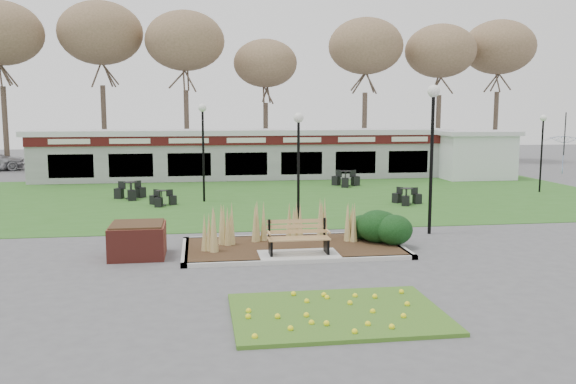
{
  "coord_description": "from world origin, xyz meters",
  "views": [
    {
      "loc": [
        -2.67,
        -16.02,
        4.07
      ],
      "look_at": [
        -0.03,
        2.0,
        1.6
      ],
      "focal_mm": 38.0,
      "sensor_mm": 36.0,
      "label": 1
    }
  ],
  "objects": [
    {
      "name": "food_pavilion",
      "position": [
        0.0,
        19.96,
        1.48
      ],
      "size": [
        24.6,
        3.4,
        2.9
      ],
      "color": "gray",
      "rests_on": "ground"
    },
    {
      "name": "flower_bed",
      "position": [
        0.0,
        -4.6,
        0.07
      ],
      "size": [
        4.2,
        3.0,
        0.16
      ],
      "color": "#32691E",
      "rests_on": "ground"
    },
    {
      "name": "planting_bed",
      "position": [
        1.27,
        1.35,
        0.37
      ],
      "size": [
        6.75,
        3.4,
        1.27
      ],
      "color": "#312413",
      "rests_on": "ground"
    },
    {
      "name": "lamp_post_far_right",
      "position": [
        14.0,
        11.72,
        2.78
      ],
      "size": [
        0.32,
        0.32,
        3.82
      ],
      "color": "black",
      "rests_on": "ground"
    },
    {
      "name": "lamp_post_near_right",
      "position": [
        0.58,
        3.72,
        2.9
      ],
      "size": [
        0.33,
        0.33,
        3.97
      ],
      "color": "black",
      "rests_on": "ground"
    },
    {
      "name": "ground",
      "position": [
        0.0,
        0.0,
        0.0
      ],
      "size": [
        100.0,
        100.0,
        0.0
      ],
      "primitive_type": "plane",
      "color": "#515154",
      "rests_on": "ground"
    },
    {
      "name": "bistro_set_a",
      "position": [
        -5.79,
        12.29,
        0.28
      ],
      "size": [
        1.43,
        1.38,
        0.78
      ],
      "color": "black",
      "rests_on": "ground"
    },
    {
      "name": "brick_planter",
      "position": [
        -4.4,
        1.0,
        0.48
      ],
      "size": [
        1.5,
        1.5,
        0.95
      ],
      "color": "maroon",
      "rests_on": "ground"
    },
    {
      "name": "tree_backdrop",
      "position": [
        0.0,
        28.0,
        8.36
      ],
      "size": [
        47.24,
        5.24,
        10.36
      ],
      "color": "#47382B",
      "rests_on": "ground"
    },
    {
      "name": "park_bench",
      "position": [
        0.0,
        0.25,
        0.59
      ],
      "size": [
        1.7,
        0.66,
        0.93
      ],
      "color": "#B0814F",
      "rests_on": "ground"
    },
    {
      "name": "lamp_post_mid_left",
      "position": [
        -2.47,
        10.97,
        3.15
      ],
      "size": [
        0.36,
        0.36,
        4.33
      ],
      "color": "black",
      "rests_on": "ground"
    },
    {
      "name": "car_black",
      "position": [
        -10.8,
        25.28,
        0.71
      ],
      "size": [
        4.32,
        1.56,
        1.42
      ],
      "primitive_type": "imported",
      "rotation": [
        0.0,
        0.0,
        1.56
      ],
      "color": "black",
      "rests_on": "ground"
    },
    {
      "name": "bistro_set_b",
      "position": [
        -4.27,
        10.14,
        0.23
      ],
      "size": [
        1.18,
        1.16,
        0.64
      ],
      "color": "black",
      "rests_on": "ground"
    },
    {
      "name": "service_hut",
      "position": [
        13.5,
        18.0,
        1.45
      ],
      "size": [
        4.4,
        3.4,
        2.83
      ],
      "color": "silver",
      "rests_on": "ground"
    },
    {
      "name": "bistro_set_c",
      "position": [
        5.05,
        15.43,
        0.29
      ],
      "size": [
        1.47,
        1.48,
        0.81
      ],
      "color": "black",
      "rests_on": "ground"
    },
    {
      "name": "patio_umbrella",
      "position": [
        16.0,
        13.0,
        1.79
      ],
      "size": [
        2.78,
        2.81,
        2.82
      ],
      "color": "black",
      "rests_on": "ground"
    },
    {
      "name": "bistro_set_d",
      "position": [
        6.18,
        8.96,
        0.25
      ],
      "size": [
        1.19,
        1.29,
        0.69
      ],
      "color": "black",
      "rests_on": "ground"
    },
    {
      "name": "lamp_post_mid_right",
      "position": [
        4.82,
        2.85,
        3.54
      ],
      "size": [
        0.4,
        0.4,
        4.86
      ],
      "color": "black",
      "rests_on": "ground"
    },
    {
      "name": "lawn",
      "position": [
        0.0,
        12.0,
        0.01
      ],
      "size": [
        34.0,
        16.0,
        0.02
      ],
      "primitive_type": "cube",
      "color": "#2D611E",
      "rests_on": "ground"
    }
  ]
}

